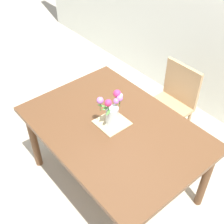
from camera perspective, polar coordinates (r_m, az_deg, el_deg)
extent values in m
plane|color=#B7AD99|center=(3.00, 0.37, -13.25)|extent=(12.00, 12.00, 0.00)
cube|color=brown|center=(2.44, 0.44, -3.11)|extent=(1.51, 1.06, 0.04)
cylinder|color=brown|center=(2.97, -14.87, -5.17)|extent=(0.07, 0.07, 0.72)
cylinder|color=brown|center=(3.29, -1.21, 1.95)|extent=(0.07, 0.07, 0.72)
cylinder|color=brown|center=(2.69, 17.58, -12.16)|extent=(0.07, 0.07, 0.72)
cube|color=tan|center=(3.11, 10.44, 0.71)|extent=(0.42, 0.42, 0.04)
cylinder|color=tan|center=(3.08, 10.15, -5.72)|extent=(0.04, 0.04, 0.44)
cylinder|color=tan|center=(3.24, 5.47, -2.22)|extent=(0.04, 0.04, 0.44)
cylinder|color=tan|center=(3.30, 14.34, -2.70)|extent=(0.04, 0.04, 0.44)
cylinder|color=tan|center=(3.45, 9.76, 0.43)|extent=(0.04, 0.04, 0.44)
cube|color=tan|center=(3.09, 13.33, 5.40)|extent=(0.42, 0.04, 0.42)
cube|color=tan|center=(2.45, 0.00, -2.04)|extent=(0.25, 0.25, 0.01)
cylinder|color=silver|center=(2.40, 0.00, -0.64)|extent=(0.11, 0.11, 0.15)
sphere|color=#EA9EBC|center=(2.35, 1.56, 3.18)|extent=(0.05, 0.05, 0.05)
cylinder|color=#478438|center=(2.38, 1.54, 2.39)|extent=(0.01, 0.01, 0.08)
sphere|color=#B266C6|center=(2.33, 0.80, 2.13)|extent=(0.05, 0.05, 0.05)
cylinder|color=#478438|center=(2.35, 0.79, 1.52)|extent=(0.01, 0.01, 0.06)
sphere|color=#B266C6|center=(2.27, -2.31, 2.25)|extent=(0.05, 0.05, 0.05)
cylinder|color=#478438|center=(2.30, -2.27, 1.20)|extent=(0.01, 0.01, 0.11)
sphere|color=#B266C6|center=(2.33, 1.48, 2.66)|extent=(0.05, 0.05, 0.05)
cylinder|color=#478438|center=(2.36, 1.46, 1.90)|extent=(0.01, 0.01, 0.08)
sphere|color=#D12D66|center=(2.35, 1.00, 3.58)|extent=(0.07, 0.07, 0.07)
cylinder|color=#478438|center=(2.38, 0.99, 2.66)|extent=(0.01, 0.01, 0.10)
sphere|color=#D12D66|center=(2.25, -0.73, 1.75)|extent=(0.06, 0.06, 0.06)
cylinder|color=#478438|center=(2.28, -0.72, 0.74)|extent=(0.01, 0.01, 0.10)
ellipsoid|color=#478438|center=(2.28, -0.69, -0.05)|extent=(0.05, 0.07, 0.01)
ellipsoid|color=#478438|center=(2.29, -1.16, 0.76)|extent=(0.03, 0.07, 0.01)
ellipsoid|color=#478438|center=(2.35, -1.98, 1.21)|extent=(0.07, 0.06, 0.02)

